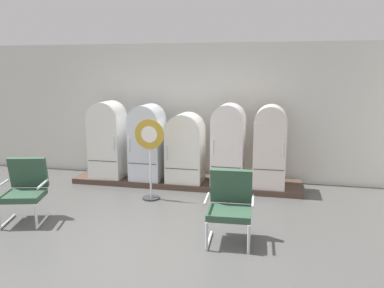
{
  "coord_description": "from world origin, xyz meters",
  "views": [
    {
      "loc": [
        1.78,
        -4.5,
        2.33
      ],
      "look_at": [
        0.18,
        2.75,
        0.9
      ],
      "focal_mm": 36.44,
      "sensor_mm": 36.0,
      "label": 1
    }
  ],
  "objects_px": {
    "refrigerator_0": "(108,137)",
    "refrigerator_4": "(270,144)",
    "armchair_right": "(230,203)",
    "armchair_left": "(25,187)",
    "refrigerator_2": "(185,146)",
    "refrigerator_3": "(228,142)",
    "refrigerator_1": "(147,140)",
    "sign_stand": "(150,157)"
  },
  "relations": [
    {
      "from": "refrigerator_0",
      "to": "refrigerator_4",
      "type": "distance_m",
      "value": 3.31
    },
    {
      "from": "armchair_right",
      "to": "armchair_left",
      "type": "bearing_deg",
      "value": 179.15
    },
    {
      "from": "refrigerator_0",
      "to": "refrigerator_2",
      "type": "height_order",
      "value": "refrigerator_0"
    },
    {
      "from": "refrigerator_0",
      "to": "armchair_left",
      "type": "distance_m",
      "value": 2.36
    },
    {
      "from": "refrigerator_2",
      "to": "refrigerator_4",
      "type": "distance_m",
      "value": 1.66
    },
    {
      "from": "refrigerator_3",
      "to": "armchair_left",
      "type": "height_order",
      "value": "refrigerator_3"
    },
    {
      "from": "refrigerator_3",
      "to": "armchair_left",
      "type": "relative_size",
      "value": 1.6
    },
    {
      "from": "refrigerator_0",
      "to": "refrigerator_3",
      "type": "xyz_separation_m",
      "value": [
        2.51,
        0.02,
        0.0
      ]
    },
    {
      "from": "armchair_right",
      "to": "refrigerator_3",
      "type": "bearing_deg",
      "value": 97.87
    },
    {
      "from": "refrigerator_1",
      "to": "armchair_right",
      "type": "distance_m",
      "value": 3.11
    },
    {
      "from": "armchair_right",
      "to": "sign_stand",
      "type": "height_order",
      "value": "sign_stand"
    },
    {
      "from": "sign_stand",
      "to": "refrigerator_2",
      "type": "bearing_deg",
      "value": 65.04
    },
    {
      "from": "sign_stand",
      "to": "refrigerator_4",
      "type": "bearing_deg",
      "value": 24.51
    },
    {
      "from": "refrigerator_4",
      "to": "refrigerator_1",
      "type": "bearing_deg",
      "value": -179.72
    },
    {
      "from": "refrigerator_3",
      "to": "sign_stand",
      "type": "bearing_deg",
      "value": -144.08
    },
    {
      "from": "refrigerator_1",
      "to": "armchair_left",
      "type": "xyz_separation_m",
      "value": [
        -1.2,
        -2.32,
        -0.38
      ]
    },
    {
      "from": "refrigerator_1",
      "to": "armchair_right",
      "type": "relative_size",
      "value": 1.56
    },
    {
      "from": "refrigerator_0",
      "to": "refrigerator_3",
      "type": "relative_size",
      "value": 1.0
    },
    {
      "from": "refrigerator_2",
      "to": "armchair_right",
      "type": "xyz_separation_m",
      "value": [
        1.18,
        -2.36,
        -0.29
      ]
    },
    {
      "from": "armchair_left",
      "to": "refrigerator_4",
      "type": "bearing_deg",
      "value": 32.49
    },
    {
      "from": "refrigerator_1",
      "to": "refrigerator_3",
      "type": "distance_m",
      "value": 1.66
    },
    {
      "from": "refrigerator_4",
      "to": "armchair_left",
      "type": "distance_m",
      "value": 4.36
    },
    {
      "from": "refrigerator_2",
      "to": "refrigerator_4",
      "type": "relative_size",
      "value": 0.88
    },
    {
      "from": "armchair_right",
      "to": "refrigerator_1",
      "type": "bearing_deg",
      "value": 130.0
    },
    {
      "from": "refrigerator_1",
      "to": "refrigerator_4",
      "type": "distance_m",
      "value": 2.45
    },
    {
      "from": "refrigerator_3",
      "to": "refrigerator_4",
      "type": "distance_m",
      "value": 0.8
    },
    {
      "from": "refrigerator_2",
      "to": "armchair_right",
      "type": "relative_size",
      "value": 1.4
    },
    {
      "from": "refrigerator_0",
      "to": "refrigerator_4",
      "type": "height_order",
      "value": "refrigerator_0"
    },
    {
      "from": "refrigerator_0",
      "to": "armchair_left",
      "type": "relative_size",
      "value": 1.61
    },
    {
      "from": "refrigerator_3",
      "to": "armchair_right",
      "type": "xyz_separation_m",
      "value": [
        0.33,
        -2.36,
        -0.41
      ]
    },
    {
      "from": "refrigerator_3",
      "to": "refrigerator_2",
      "type": "bearing_deg",
      "value": -179.71
    },
    {
      "from": "refrigerator_2",
      "to": "sign_stand",
      "type": "bearing_deg",
      "value": -114.96
    },
    {
      "from": "refrigerator_2",
      "to": "armchair_left",
      "type": "height_order",
      "value": "refrigerator_2"
    },
    {
      "from": "refrigerator_4",
      "to": "armchair_right",
      "type": "xyz_separation_m",
      "value": [
        -0.47,
        -2.38,
        -0.4
      ]
    },
    {
      "from": "refrigerator_1",
      "to": "refrigerator_4",
      "type": "bearing_deg",
      "value": 0.28
    },
    {
      "from": "refrigerator_4",
      "to": "armchair_left",
      "type": "bearing_deg",
      "value": -147.51
    },
    {
      "from": "refrigerator_0",
      "to": "armchair_left",
      "type": "xyz_separation_m",
      "value": [
        -0.35,
        -2.29,
        -0.41
      ]
    },
    {
      "from": "refrigerator_3",
      "to": "sign_stand",
      "type": "xyz_separation_m",
      "value": [
        -1.29,
        -0.93,
        -0.17
      ]
    },
    {
      "from": "refrigerator_2",
      "to": "armchair_right",
      "type": "distance_m",
      "value": 2.65
    },
    {
      "from": "armchair_left",
      "to": "sign_stand",
      "type": "bearing_deg",
      "value": 41.25
    },
    {
      "from": "refrigerator_1",
      "to": "refrigerator_2",
      "type": "height_order",
      "value": "refrigerator_1"
    },
    {
      "from": "refrigerator_4",
      "to": "armchair_right",
      "type": "relative_size",
      "value": 1.59
    }
  ]
}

